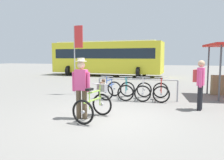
{
  "coord_description": "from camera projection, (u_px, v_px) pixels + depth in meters",
  "views": [
    {
      "loc": [
        1.99,
        -5.89,
        1.77
      ],
      "look_at": [
        -0.17,
        0.91,
        1.0
      ],
      "focal_mm": 35.44,
      "sensor_mm": 36.0,
      "label": 1
    }
  ],
  "objects": [
    {
      "name": "featured_bicycle",
      "position": [
        95.0,
        102.0,
        6.26
      ],
      "size": [
        0.82,
        1.24,
        1.09
      ],
      "color": "black",
      "rests_on": "ground"
    },
    {
      "name": "pedestrian_with_backpack",
      "position": [
        200.0,
        82.0,
        7.22
      ],
      "size": [
        0.39,
        0.52,
        1.64
      ],
      "color": "black",
      "rests_on": "ground"
    },
    {
      "name": "ground_plane",
      "position": [
        108.0,
        118.0,
        6.37
      ],
      "size": [
        80.0,
        80.0,
        0.0
      ],
      "primitive_type": "plane",
      "color": "slate"
    },
    {
      "name": "bike_rack_rail",
      "position": [
        137.0,
        84.0,
        8.88
      ],
      "size": [
        3.2,
        0.3,
        0.88
      ],
      "color": "#99999E",
      "rests_on": "ground"
    },
    {
      "name": "bus_distant",
      "position": [
        107.0,
        57.0,
        20.11
      ],
      "size": [
        10.09,
        3.67,
        3.08
      ],
      "color": "yellow",
      "rests_on": "ground"
    },
    {
      "name": "racked_bike_teal",
      "position": [
        126.0,
        90.0,
        9.19
      ],
      "size": [
        0.84,
        1.21,
        0.98
      ],
      "color": "black",
      "rests_on": "ground"
    },
    {
      "name": "banner_flag",
      "position": [
        77.0,
        46.0,
        10.08
      ],
      "size": [
        0.45,
        0.05,
        3.2
      ],
      "color": "#B2B2B7",
      "rests_on": "ground"
    },
    {
      "name": "racked_bike_blue",
      "position": [
        110.0,
        90.0,
        9.35
      ],
      "size": [
        0.72,
        1.12,
        0.97
      ],
      "color": "black",
      "rests_on": "ground"
    },
    {
      "name": "person_with_featured_bike",
      "position": [
        81.0,
        86.0,
        6.21
      ],
      "size": [
        0.53,
        0.32,
        1.72
      ],
      "color": "brown",
      "rests_on": "ground"
    },
    {
      "name": "racked_bike_red",
      "position": [
        161.0,
        91.0,
        8.87
      ],
      "size": [
        0.78,
        1.15,
        0.97
      ],
      "color": "black",
      "rests_on": "ground"
    },
    {
      "name": "racked_bike_white",
      "position": [
        143.0,
        91.0,
        9.03
      ],
      "size": [
        0.77,
        1.18,
        0.98
      ],
      "color": "black",
      "rests_on": "ground"
    }
  ]
}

